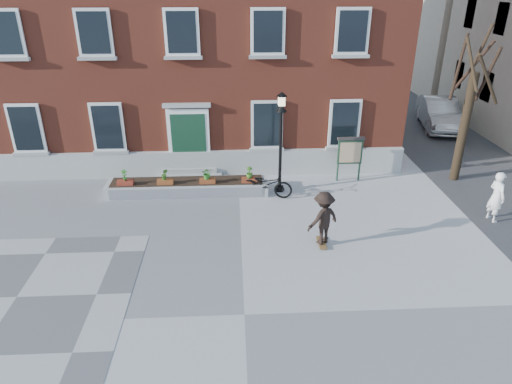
{
  "coord_description": "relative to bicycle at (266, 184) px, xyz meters",
  "views": [
    {
      "loc": [
        -0.18,
        -9.01,
        7.69
      ],
      "look_at": [
        0.5,
        4.0,
        1.5
      ],
      "focal_mm": 32.0,
      "sensor_mm": 36.0,
      "label": 1
    }
  ],
  "objects": [
    {
      "name": "ground",
      "position": [
        -1.01,
        -6.71,
        -0.53
      ],
      "size": [
        100.0,
        100.0,
        0.0
      ],
      "primitive_type": "plane",
      "color": "#9F9FA2",
      "rests_on": "ground"
    },
    {
      "name": "checker_patch",
      "position": [
        -7.01,
        -5.71,
        -0.53
      ],
      "size": [
        6.0,
        6.0,
        0.01
      ],
      "primitive_type": "cube",
      "color": "#545557",
      "rests_on": "ground"
    },
    {
      "name": "bicycle",
      "position": [
        0.0,
        0.0,
        0.0
      ],
      "size": [
        2.13,
        1.11,
        1.07
      ],
      "primitive_type": "imported",
      "rotation": [
        0.0,
        0.0,
        1.36
      ],
      "color": "black",
      "rests_on": "ground"
    },
    {
      "name": "parked_car",
      "position": [
        10.23,
        8.32,
        0.28
      ],
      "size": [
        2.65,
        5.2,
        1.63
      ],
      "primitive_type": "imported",
      "rotation": [
        0.0,
        0.0,
        -0.19
      ],
      "color": "silver",
      "rests_on": "ground"
    },
    {
      "name": "bystander",
      "position": [
        7.71,
        -2.25,
        0.36
      ],
      "size": [
        0.55,
        0.73,
        1.79
      ],
      "primitive_type": "imported",
      "rotation": [
        0.0,
        0.0,
        1.78
      ],
      "color": "white",
      "rests_on": "ground"
    },
    {
      "name": "brick_building",
      "position": [
        -3.01,
        7.26,
        5.77
      ],
      "size": [
        18.4,
        10.85,
        12.6
      ],
      "color": "brown",
      "rests_on": "ground"
    },
    {
      "name": "planter_assembly",
      "position": [
        -3.0,
        0.46,
        -0.23
      ],
      "size": [
        6.2,
        1.12,
        1.15
      ],
      "color": "#B6B6B2",
      "rests_on": "ground"
    },
    {
      "name": "bare_tree",
      "position": [
        8.0,
        1.29,
        2.26
      ],
      "size": [
        1.83,
        1.83,
        6.16
      ],
      "color": "black",
      "rests_on": "ground"
    },
    {
      "name": "lamp_post",
      "position": [
        0.59,
        0.51,
        2.01
      ],
      "size": [
        0.4,
        0.4,
        3.93
      ],
      "color": "black",
      "rests_on": "ground"
    },
    {
      "name": "notice_board",
      "position": [
        3.51,
        1.37,
        0.73
      ],
      "size": [
        1.1,
        0.16,
        1.87
      ],
      "color": "#1A3526",
      "rests_on": "ground"
    },
    {
      "name": "skateboarder",
      "position": [
        1.52,
        -3.52,
        0.41
      ],
      "size": [
        1.29,
        1.12,
        1.81
      ],
      "color": "brown",
      "rests_on": "ground"
    }
  ]
}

